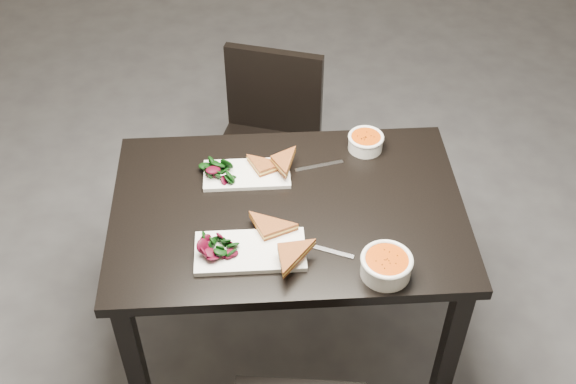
# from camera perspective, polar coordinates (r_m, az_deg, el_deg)

# --- Properties ---
(ground) EXTENTS (5.00, 5.00, 0.00)m
(ground) POSITION_cam_1_polar(r_m,az_deg,el_deg) (3.31, 6.03, -5.30)
(ground) COLOR #47474C
(ground) RESTS_ON ground
(table) EXTENTS (1.20, 0.80, 0.75)m
(table) POSITION_cam_1_polar(r_m,az_deg,el_deg) (2.53, -0.00, -2.77)
(table) COLOR black
(table) RESTS_ON ground
(chair_far) EXTENTS (0.53, 0.53, 0.85)m
(chair_far) POSITION_cam_1_polar(r_m,az_deg,el_deg) (3.16, -1.57, 4.37)
(chair_far) COLOR black
(chair_far) RESTS_ON ground
(plate_near) EXTENTS (0.35, 0.18, 0.02)m
(plate_near) POSITION_cam_1_polar(r_m,az_deg,el_deg) (2.31, -2.99, -4.69)
(plate_near) COLOR white
(plate_near) RESTS_ON table
(sandwich_near) EXTENTS (0.21, 0.19, 0.06)m
(sandwich_near) POSITION_cam_1_polar(r_m,az_deg,el_deg) (2.29, -1.41, -3.72)
(sandwich_near) COLOR #AD5824
(sandwich_near) RESTS_ON plate_near
(salad_near) EXTENTS (0.11, 0.10, 0.05)m
(salad_near) POSITION_cam_1_polar(r_m,az_deg,el_deg) (2.29, -5.53, -4.23)
(salad_near) COLOR black
(salad_near) RESTS_ON plate_near
(soup_bowl_near) EXTENTS (0.16, 0.16, 0.07)m
(soup_bowl_near) POSITION_cam_1_polar(r_m,az_deg,el_deg) (2.25, 7.75, -5.70)
(soup_bowl_near) COLOR white
(soup_bowl_near) RESTS_ON table
(cutlery_near) EXTENTS (0.17, 0.09, 0.00)m
(cutlery_near) POSITION_cam_1_polar(r_m,az_deg,el_deg) (2.32, 3.07, -4.59)
(cutlery_near) COLOR silver
(cutlery_near) RESTS_ON table
(plate_far) EXTENTS (0.31, 0.15, 0.02)m
(plate_far) POSITION_cam_1_polar(r_m,az_deg,el_deg) (2.57, -3.26, 1.41)
(plate_far) COLOR white
(plate_far) RESTS_ON table
(sandwich_far) EXTENTS (0.19, 0.17, 0.05)m
(sandwich_far) POSITION_cam_1_polar(r_m,az_deg,el_deg) (2.54, -1.81, 1.78)
(sandwich_far) COLOR #AD5824
(sandwich_far) RESTS_ON plate_far
(salad_far) EXTENTS (0.10, 0.09, 0.04)m
(salad_far) POSITION_cam_1_polar(r_m,az_deg,el_deg) (2.55, -5.53, 1.79)
(salad_far) COLOR black
(salad_far) RESTS_ON plate_far
(soup_bowl_far) EXTENTS (0.13, 0.13, 0.06)m
(soup_bowl_far) POSITION_cam_1_polar(r_m,az_deg,el_deg) (2.68, 6.14, 4.00)
(soup_bowl_far) COLOR white
(soup_bowl_far) RESTS_ON table
(cutlery_far) EXTENTS (0.18, 0.05, 0.00)m
(cutlery_far) POSITION_cam_1_polar(r_m,az_deg,el_deg) (2.61, 2.47, 2.07)
(cutlery_far) COLOR silver
(cutlery_far) RESTS_ON table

